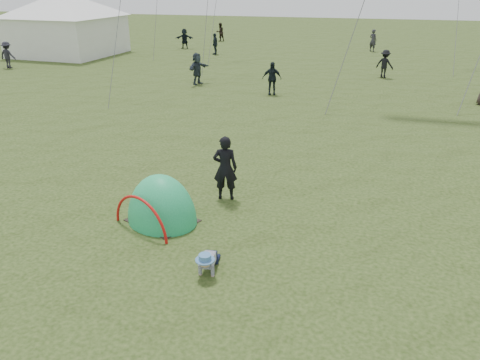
% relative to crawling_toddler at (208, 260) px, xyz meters
% --- Properties ---
extents(ground, '(140.00, 140.00, 0.00)m').
position_rel_crawling_toddler_xyz_m(ground, '(0.11, -0.29, -0.27)').
color(ground, '#1D330D').
extents(crawling_toddler, '(0.55, 0.74, 0.54)m').
position_rel_crawling_toddler_xyz_m(crawling_toddler, '(0.00, 0.00, 0.00)').
color(crawling_toddler, black).
rests_on(crawling_toddler, ground).
extents(popup_tent, '(2.32, 2.15, 2.41)m').
position_rel_crawling_toddler_xyz_m(popup_tent, '(-1.79, 1.79, -0.27)').
color(popup_tent, '#1B9D59').
rests_on(popup_tent, ground).
extents(standing_adult, '(0.72, 0.54, 1.77)m').
position_rel_crawling_toddler_xyz_m(standing_adult, '(-0.66, 3.43, 0.61)').
color(standing_adult, black).
rests_on(standing_adult, ground).
extents(event_marquee, '(7.70, 7.70, 5.02)m').
position_rel_crawling_toddler_xyz_m(event_marquee, '(-20.16, 25.55, 2.24)').
color(event_marquee, white).
rests_on(event_marquee, ground).
extents(crowd_person_1, '(0.98, 0.93, 1.60)m').
position_rel_crawling_toddler_xyz_m(crowd_person_1, '(-21.62, 32.73, 0.53)').
color(crowd_person_1, black).
rests_on(crowd_person_1, ground).
extents(crowd_person_3, '(1.14, 0.69, 1.72)m').
position_rel_crawling_toddler_xyz_m(crowd_person_3, '(-20.52, 19.12, 0.59)').
color(crowd_person_3, black).
rests_on(crowd_person_3, ground).
extents(crowd_person_5, '(1.59, 0.82, 1.64)m').
position_rel_crawling_toddler_xyz_m(crowd_person_5, '(-12.68, 31.22, 0.55)').
color(crowd_person_5, black).
rests_on(crowd_person_5, ground).
extents(crowd_person_6, '(0.77, 0.70, 1.76)m').
position_rel_crawling_toddler_xyz_m(crowd_person_6, '(2.89, 33.58, 0.61)').
color(crowd_person_6, '#2C2C33').
rests_on(crowd_person_6, ground).
extents(crowd_person_7, '(1.01, 1.03, 1.67)m').
position_rel_crawling_toddler_xyz_m(crowd_person_7, '(-11.31, 37.01, 0.57)').
color(crowd_person_7, black).
rests_on(crowd_person_7, ground).
extents(crowd_person_8, '(1.04, 0.63, 1.66)m').
position_rel_crawling_toddler_xyz_m(crowd_person_8, '(-1.96, 16.00, 0.56)').
color(crowd_person_8, black).
rests_on(crowd_person_8, ground).
extents(crowd_person_9, '(1.22, 0.99, 1.64)m').
position_rel_crawling_toddler_xyz_m(crowd_person_9, '(3.68, 22.21, 0.55)').
color(crowd_person_9, black).
rests_on(crowd_person_9, ground).
extents(crowd_person_11, '(1.02, 1.70, 1.74)m').
position_rel_crawling_toddler_xyz_m(crowd_person_11, '(-6.54, 17.47, 0.60)').
color(crowd_person_11, '#28333C').
rests_on(crowd_person_11, ground).
extents(crowd_person_14, '(0.40, 0.95, 1.62)m').
position_rel_crawling_toddler_xyz_m(crowd_person_14, '(-9.09, 28.59, 0.54)').
color(crowd_person_14, '#1B262D').
rests_on(crowd_person_14, ground).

